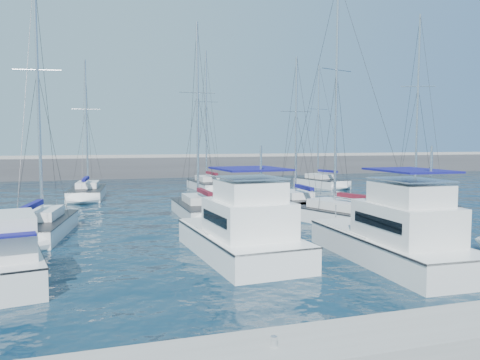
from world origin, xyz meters
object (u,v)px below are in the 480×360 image
object	(u,v)px
sailboat_mid_b	(200,210)
sailboat_back_b	(208,185)
sailboat_mid_c	(298,204)
motor_yacht_port_outer	(0,261)
sailboat_mid_d	(344,216)
motor_yacht_port_inner	(243,234)
sailboat_back_c	(321,182)
motor_yacht_stbd_inner	(395,239)
sailboat_back_a	(87,192)
sailboat_mid_e	(418,204)
sailboat_mid_a	(39,227)

from	to	relation	value
sailboat_mid_b	sailboat_back_b	xyz separation A→B (m)	(5.12, 18.55, 0.01)
sailboat_mid_b	sailboat_mid_c	size ratio (longest dim) A/B	1.16
motor_yacht_port_outer	sailboat_back_b	xyz separation A→B (m)	(16.00, 32.23, -0.41)
sailboat_mid_b	sailboat_mid_c	distance (m)	8.13
sailboat_mid_c	sailboat_mid_d	world-z (taller)	sailboat_mid_d
motor_yacht_port_inner	sailboat_mid_c	world-z (taller)	sailboat_mid_c
motor_yacht_port_inner	sailboat_mid_b	bearing A→B (deg)	82.70
sailboat_mid_b	sailboat_mid_d	xyz separation A→B (m)	(8.38, -5.94, 0.01)
sailboat_back_c	motor_yacht_stbd_inner	bearing A→B (deg)	-123.02
motor_yacht_port_inner	sailboat_back_a	bearing A→B (deg)	101.09
motor_yacht_stbd_inner	sailboat_back_c	size ratio (longest dim) A/B	0.64
sailboat_mid_e	sailboat_mid_d	bearing A→B (deg)	-138.77
sailboat_mid_e	sailboat_back_a	distance (m)	30.27
sailboat_mid_b	sailboat_back_c	xyz separation A→B (m)	(19.01, 17.84, 0.01)
motor_yacht_port_outer	sailboat_back_c	distance (m)	43.44
motor_yacht_port_outer	sailboat_mid_c	world-z (taller)	sailboat_mid_c
motor_yacht_stbd_inner	sailboat_back_c	xyz separation A→B (m)	(13.59, 33.33, -0.60)
sailboat_back_b	sailboat_mid_a	bearing A→B (deg)	-126.85
motor_yacht_port_outer	sailboat_mid_a	world-z (taller)	sailboat_mid_a
sailboat_mid_e	sailboat_back_b	xyz separation A→B (m)	(-11.89, 20.99, 0.01)
sailboat_mid_d	sailboat_back_b	distance (m)	24.70
sailboat_back_b	sailboat_back_c	world-z (taller)	sailboat_back_b
motor_yacht_port_inner	sailboat_mid_b	size ratio (longest dim) A/B	0.62
sailboat_back_a	sailboat_back_c	bearing A→B (deg)	11.81
motor_yacht_stbd_inner	sailboat_back_b	size ratio (longest dim) A/B	0.60
sailboat_mid_c	sailboat_mid_a	bearing A→B (deg)	-162.35
motor_yacht_port_inner	sailboat_mid_e	distance (m)	20.40
motor_yacht_port_outer	sailboat_back_a	distance (m)	28.52
sailboat_back_a	sailboat_mid_e	bearing A→B (deg)	-29.31
sailboat_back_a	motor_yacht_port_outer	bearing A→B (deg)	-90.74
sailboat_mid_e	motor_yacht_stbd_inner	bearing A→B (deg)	-112.48
sailboat_mid_c	sailboat_mid_e	distance (m)	9.44
motor_yacht_port_inner	motor_yacht_stbd_inner	distance (m)	6.90
motor_yacht_port_inner	motor_yacht_stbd_inner	world-z (taller)	same
motor_yacht_stbd_inner	motor_yacht_port_inner	bearing A→B (deg)	155.40
sailboat_mid_c	sailboat_mid_d	size ratio (longest dim) A/B	0.76
sailboat_mid_b	sailboat_mid_c	world-z (taller)	sailboat_mid_b
sailboat_mid_b	sailboat_back_c	size ratio (longest dim) A/B	0.96
sailboat_mid_b	sailboat_back_a	bearing A→B (deg)	118.58
motor_yacht_port_outer	sailboat_back_a	size ratio (longest dim) A/B	0.48
sailboat_back_b	sailboat_mid_e	bearing A→B (deg)	-62.65
motor_yacht_stbd_inner	sailboat_mid_c	world-z (taller)	sailboat_mid_c
motor_yacht_port_outer	motor_yacht_port_inner	world-z (taller)	motor_yacht_port_inner
motor_yacht_port_inner	motor_yacht_stbd_inner	xyz separation A→B (m)	(6.19, -3.07, 0.00)
sailboat_mid_e	sailboat_back_a	xyz separation A→B (m)	(-24.97, 17.12, -0.02)
motor_yacht_port_outer	sailboat_back_a	world-z (taller)	sailboat_back_a
motor_yacht_port_inner	sailboat_mid_d	world-z (taller)	sailboat_mid_d
sailboat_back_c	sailboat_mid_d	bearing A→B (deg)	-124.92
sailboat_mid_a	sailboat_mid_e	size ratio (longest dim) A/B	0.98
sailboat_mid_b	sailboat_mid_a	bearing A→B (deg)	-159.07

